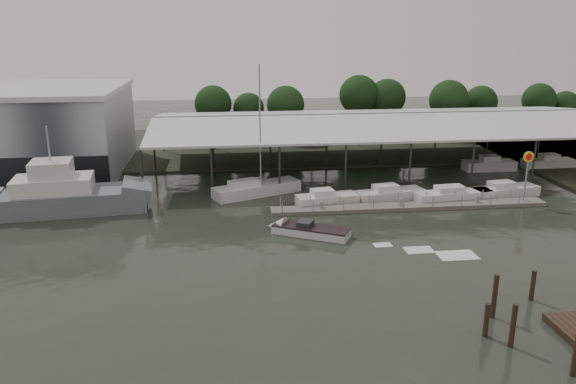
{
  "coord_description": "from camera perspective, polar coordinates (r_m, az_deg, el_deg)",
  "views": [
    {
      "loc": [
        -3.38,
        -41.76,
        17.61
      ],
      "look_at": [
        2.52,
        8.81,
        2.5
      ],
      "focal_mm": 35.0,
      "sensor_mm": 36.0,
      "label": 1
    }
  ],
  "objects": [
    {
      "name": "moored_cruiser_2",
      "position": [
        61.07,
        16.42,
        -0.33
      ],
      "size": [
        8.47,
        2.95,
        1.7
      ],
      "rotation": [
        0.0,
        0.0,
        0.09
      ],
      "color": "silver",
      "rests_on": "ground"
    },
    {
      "name": "grey_trawler",
      "position": [
        59.17,
        -21.62,
        -0.38
      ],
      "size": [
        16.57,
        6.65,
        8.84
      ],
      "rotation": [
        0.0,
        0.0,
        0.11
      ],
      "color": "slate",
      "rests_on": "ground"
    },
    {
      "name": "mooring_pilings",
      "position": [
        36.29,
        23.17,
        -12.23
      ],
      "size": [
        5.44,
        8.55,
        3.52
      ],
      "color": "#2E2317",
      "rests_on": "ground"
    },
    {
      "name": "horizon_tree_line",
      "position": [
        94.26,
        9.99,
        9.12
      ],
      "size": [
        65.3,
        11.68,
        9.88
      ],
      "color": "#301F15",
      "rests_on": "ground"
    },
    {
      "name": "storage_warehouse",
      "position": [
        76.81,
        -25.38,
        5.71
      ],
      "size": [
        24.5,
        20.5,
        10.5
      ],
      "color": "#A0A4AA",
      "rests_on": "ground"
    },
    {
      "name": "shell_fuel_sign",
      "position": [
        61.55,
        23.15,
        2.34
      ],
      "size": [
        1.1,
        0.18,
        5.55
      ],
      "color": "gray",
      "rests_on": "ground"
    },
    {
      "name": "moored_cruiser_3",
      "position": [
        64.55,
        21.13,
        0.12
      ],
      "size": [
        7.76,
        3.62,
        1.7
      ],
      "rotation": [
        0.0,
        0.0,
        0.2
      ],
      "color": "silver",
      "rests_on": "ground"
    },
    {
      "name": "speedboat_underway",
      "position": [
        49.38,
        1.67,
        -3.88
      ],
      "size": [
        16.9,
        9.92,
        2.0
      ],
      "rotation": [
        0.0,
        0.0,
        2.65
      ],
      "color": "silver",
      "rests_on": "ground"
    },
    {
      "name": "moored_cruiser_0",
      "position": [
        57.48,
        3.92,
        -0.71
      ],
      "size": [
        6.57,
        3.15,
        1.7
      ],
      "rotation": [
        0.0,
        0.0,
        0.16
      ],
      "color": "silver",
      "rests_on": "ground"
    },
    {
      "name": "floating_dock",
      "position": [
        57.62,
        12.28,
        -1.45
      ],
      "size": [
        28.0,
        2.0,
        1.4
      ],
      "color": "#69635C",
      "rests_on": "ground"
    },
    {
      "name": "land_strip_far",
      "position": [
        85.64,
        -4.27,
        4.68
      ],
      "size": [
        140.0,
        30.0,
        0.3
      ],
      "color": "#34382A",
      "rests_on": "ground"
    },
    {
      "name": "white_sailboat",
      "position": [
        60.8,
        -3.31,
        0.31
      ],
      "size": [
        9.92,
        6.33,
        14.05
      ],
      "rotation": [
        0.0,
        0.0,
        0.42
      ],
      "color": "silver",
      "rests_on": "ground"
    },
    {
      "name": "covered_boat_shed",
      "position": [
        73.58,
        9.59,
        7.32
      ],
      "size": [
        58.24,
        24.0,
        6.96
      ],
      "color": "#B9BCBE",
      "rests_on": "ground"
    },
    {
      "name": "ground",
      "position": [
        45.45,
        -1.88,
        -6.28
      ],
      "size": [
        200.0,
        200.0,
        0.0
      ],
      "primitive_type": "plane",
      "color": "#242A22",
      "rests_on": "ground"
    },
    {
      "name": "moored_cruiser_1",
      "position": [
        59.96,
        10.25,
        -0.21
      ],
      "size": [
        7.61,
        3.64,
        1.7
      ],
      "rotation": [
        0.0,
        0.0,
        0.2
      ],
      "color": "silver",
      "rests_on": "ground"
    }
  ]
}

